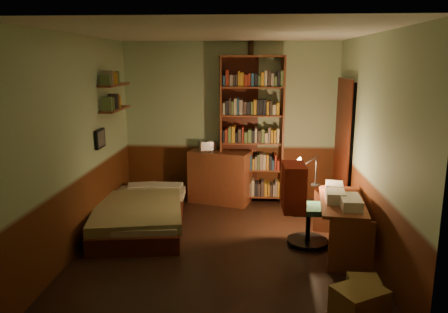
# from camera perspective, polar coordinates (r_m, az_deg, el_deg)

# --- Properties ---
(floor) EXTENTS (3.50, 4.00, 0.02)m
(floor) POSITION_cam_1_polar(r_m,az_deg,el_deg) (5.65, -0.16, -11.63)
(floor) COLOR black
(floor) RESTS_ON ground
(ceiling) EXTENTS (3.50, 4.00, 0.02)m
(ceiling) POSITION_cam_1_polar(r_m,az_deg,el_deg) (5.17, -0.18, 15.97)
(ceiling) COLOR silver
(ceiling) RESTS_ON wall_back
(wall_back) EXTENTS (3.50, 0.02, 2.60)m
(wall_back) POSITION_cam_1_polar(r_m,az_deg,el_deg) (7.23, 0.87, 4.53)
(wall_back) COLOR #9BB68B
(wall_back) RESTS_ON ground
(wall_left) EXTENTS (0.02, 4.00, 2.60)m
(wall_left) POSITION_cam_1_polar(r_m,az_deg,el_deg) (5.64, -18.31, 1.68)
(wall_left) COLOR #9BB68B
(wall_left) RESTS_ON ground
(wall_right) EXTENTS (0.02, 4.00, 2.60)m
(wall_right) POSITION_cam_1_polar(r_m,az_deg,el_deg) (5.43, 18.71, 1.25)
(wall_right) COLOR #9BB68B
(wall_right) RESTS_ON ground
(wall_front) EXTENTS (3.50, 0.02, 2.60)m
(wall_front) POSITION_cam_1_polar(r_m,az_deg,el_deg) (3.30, -2.45, -4.98)
(wall_front) COLOR #9BB68B
(wall_front) RESTS_ON ground
(doorway) EXTENTS (0.06, 0.90, 2.00)m
(doorway) POSITION_cam_1_polar(r_m,az_deg,el_deg) (6.72, 15.39, 0.88)
(doorway) COLOR black
(doorway) RESTS_ON ground
(door_trim) EXTENTS (0.02, 0.98, 2.08)m
(door_trim) POSITION_cam_1_polar(r_m,az_deg,el_deg) (6.71, 15.09, 0.89)
(door_trim) COLOR #3E150B
(door_trim) RESTS_ON ground
(bed) EXTENTS (1.37, 2.19, 0.61)m
(bed) POSITION_cam_1_polar(r_m,az_deg,el_deg) (6.29, -10.72, -6.19)
(bed) COLOR olive
(bed) RESTS_ON ground
(dresser) EXTENTS (1.06, 0.73, 0.86)m
(dresser) POSITION_cam_1_polar(r_m,az_deg,el_deg) (7.17, -0.50, -2.64)
(dresser) COLOR brown
(dresser) RESTS_ON ground
(mini_stereo) EXTENTS (0.31, 0.28, 0.14)m
(mini_stereo) POSITION_cam_1_polar(r_m,az_deg,el_deg) (7.20, -2.18, 1.49)
(mini_stereo) COLOR #B2B2B7
(mini_stereo) RESTS_ON dresser
(bookshelf) EXTENTS (1.05, 0.42, 2.38)m
(bookshelf) POSITION_cam_1_polar(r_m,az_deg,el_deg) (7.08, 3.54, 3.42)
(bookshelf) COLOR brown
(bookshelf) RESTS_ON ground
(bottle_left) EXTENTS (0.09, 0.09, 0.27)m
(bottle_left) POSITION_cam_1_polar(r_m,az_deg,el_deg) (7.11, 3.60, 14.15)
(bottle_left) COLOR black
(bottle_left) RESTS_ON bookshelf
(bottle_right) EXTENTS (0.06, 0.06, 0.22)m
(bottle_right) POSITION_cam_1_polar(r_m,az_deg,el_deg) (7.11, 3.46, 13.97)
(bottle_right) COLOR black
(bottle_right) RESTS_ON bookshelf
(desk) EXTENTS (0.65, 1.27, 0.65)m
(desk) POSITION_cam_1_polar(r_m,az_deg,el_deg) (5.55, 14.97, -8.72)
(desk) COLOR brown
(desk) RESTS_ON ground
(paper_stack) EXTENTS (0.26, 0.32, 0.12)m
(paper_stack) POSITION_cam_1_polar(r_m,az_deg,el_deg) (5.73, 14.19, -3.95)
(paper_stack) COLOR silver
(paper_stack) RESTS_ON desk
(desk_lamp) EXTENTS (0.17, 0.17, 0.54)m
(desk_lamp) POSITION_cam_1_polar(r_m,az_deg,el_deg) (5.91, 11.93, -1.21)
(desk_lamp) COLOR black
(desk_lamp) RESTS_ON desk
(office_chair) EXTENTS (0.45, 0.40, 0.88)m
(office_chair) POSITION_cam_1_polar(r_m,az_deg,el_deg) (5.63, 11.01, -6.98)
(office_chair) COLOR #2F5E44
(office_chair) RESTS_ON ground
(red_jacket) EXTENTS (0.43, 0.56, 0.58)m
(red_jacket) POSITION_cam_1_polar(r_m,az_deg,el_deg) (5.46, 8.95, 0.51)
(red_jacket) COLOR maroon
(red_jacket) RESTS_ON office_chair
(wall_shelf_lower) EXTENTS (0.20, 0.90, 0.03)m
(wall_shelf_lower) POSITION_cam_1_polar(r_m,az_deg,el_deg) (6.59, -13.99, 6.03)
(wall_shelf_lower) COLOR brown
(wall_shelf_lower) RESTS_ON wall_left
(wall_shelf_upper) EXTENTS (0.20, 0.90, 0.03)m
(wall_shelf_upper) POSITION_cam_1_polar(r_m,az_deg,el_deg) (6.56, -14.15, 9.06)
(wall_shelf_upper) COLOR brown
(wall_shelf_upper) RESTS_ON wall_left
(framed_picture) EXTENTS (0.04, 0.32, 0.26)m
(framed_picture) POSITION_cam_1_polar(r_m,az_deg,el_deg) (6.19, -15.90, 2.26)
(framed_picture) COLOR black
(framed_picture) RESTS_ON wall_left
(cardboard_box_a) EXTENTS (0.54, 0.51, 0.32)m
(cardboard_box_a) POSITION_cam_1_polar(r_m,az_deg,el_deg) (4.28, 17.22, -18.02)
(cardboard_box_a) COLOR olive
(cardboard_box_a) RESTS_ON ground
(cardboard_box_b) EXTENTS (0.30, 0.25, 0.21)m
(cardboard_box_b) POSITION_cam_1_polar(r_m,az_deg,el_deg) (4.69, 17.76, -15.99)
(cardboard_box_b) COLOR olive
(cardboard_box_b) RESTS_ON ground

